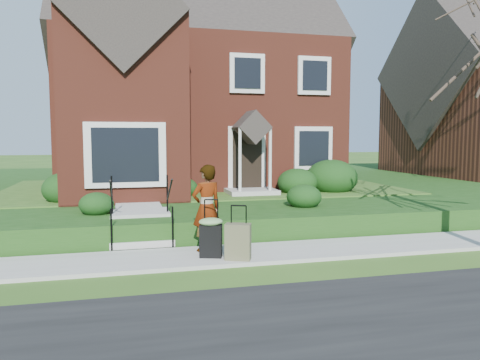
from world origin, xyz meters
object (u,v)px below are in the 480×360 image
object	(u,v)px
suitcase_black	(211,235)
suitcase_olive	(238,242)
woman	(207,208)
front_steps	(141,223)

from	to	relation	value
suitcase_black	suitcase_olive	distance (m)	0.59
woman	suitcase_black	world-z (taller)	woman
woman	suitcase_olive	xyz separation A→B (m)	(0.47, -0.86, -0.56)
woman	suitcase_black	distance (m)	0.71
front_steps	suitcase_black	distance (m)	2.43
woman	suitcase_olive	distance (m)	1.13
woman	suitcase_olive	size ratio (longest dim) A/B	1.70
suitcase_black	suitcase_olive	xyz separation A→B (m)	(0.48, -0.32, -0.09)
front_steps	suitcase_black	xyz separation A→B (m)	(1.31, -2.05, 0.06)
front_steps	woman	world-z (taller)	woman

